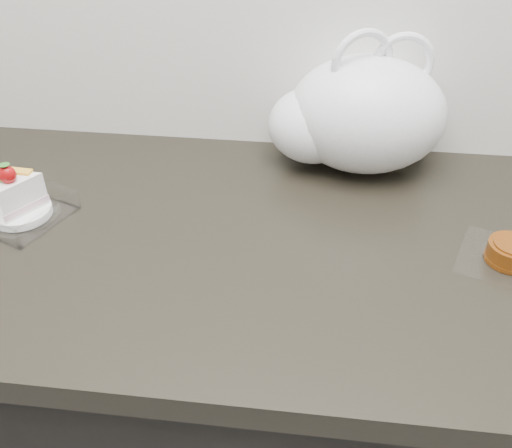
% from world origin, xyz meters
% --- Properties ---
extents(counter, '(2.04, 0.64, 0.90)m').
position_xyz_m(counter, '(0.00, 1.69, 0.45)').
color(counter, black).
rests_on(counter, ground).
extents(cake_tray, '(0.17, 0.17, 0.10)m').
position_xyz_m(cake_tray, '(-0.42, 1.69, 0.93)').
color(cake_tray, white).
rests_on(cake_tray, counter).
extents(mooncake_wrap, '(0.17, 0.17, 0.03)m').
position_xyz_m(mooncake_wrap, '(0.34, 1.67, 0.91)').
color(mooncake_wrap, white).
rests_on(mooncake_wrap, counter).
extents(plastic_bag, '(0.35, 0.28, 0.26)m').
position_xyz_m(plastic_bag, '(0.12, 1.93, 1.00)').
color(plastic_bag, white).
rests_on(plastic_bag, counter).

